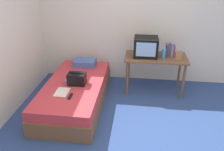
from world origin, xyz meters
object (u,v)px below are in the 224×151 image
Objects in this scene: bed at (75,93)px; pillow at (85,63)px; remote_silver at (67,79)px; book_row at (170,50)px; magazine at (62,92)px; handbag at (77,79)px; remote_dark at (70,96)px; water_bottle at (164,54)px; picture_frame at (179,55)px; desk at (156,61)px; tv at (146,47)px.

bed is 4.58× the size of pillow.
book_row is at bearing 19.88° from remote_silver.
magazine is 0.44m from remote_silver.
remote_silver is at bearing 153.33° from bed.
handbag reaches higher than remote_silver.
bed is at bearing 97.99° from remote_dark.
magazine is 0.21m from remote_dark.
water_bottle reaches higher than magazine.
book_row is 1.98m from remote_silver.
desk is at bearing 161.95° from picture_frame.
remote_dark is at bearing -82.01° from bed.
water_bottle is 1.30× the size of remote_silver.
tv is at bearing 37.91° from magazine.
tv is 1.69m from remote_dark.
pillow is at bearing 177.32° from tv.
water_bottle is 1.58m from pillow.
pillow is 3.03× the size of remote_silver.
bed is 1.94m from book_row.
water_bottle is 1.81m from remote_silver.
picture_frame reaches higher than remote_dark.
desk is 2.64× the size of tv.
remote_dark is at bearing -149.56° from picture_frame.
pillow is 1.46× the size of handbag.
bed is 6.67× the size of handbag.
water_bottle is at bearing 16.11° from remote_silver.
desk is 3.87× the size of handbag.
tv reaches higher than remote_dark.
water_bottle is at bearing -127.42° from book_row.
pillow is at bearing 174.17° from picture_frame.
picture_frame is at bearing 18.99° from handbag.
bed is at bearing 73.62° from magazine.
book_row reaches higher than picture_frame.
handbag is (0.07, -0.06, 0.33)m from bed.
remote_silver is (-0.22, 0.56, 0.00)m from remote_dark.
bed is 0.29m from remote_silver.
tv is 1.74m from magazine.
desk is 7.44× the size of remote_dark.
magazine is at bearing -96.32° from pillow.
remote_silver is at bearing -156.43° from tv.
pillow is (-1.41, 0.06, -0.14)m from desk.
water_bottle is at bearing 35.29° from remote_dark.
water_bottle is 0.63× the size of handbag.
tv is 0.62m from picture_frame.
remote_silver is (-1.70, -0.49, -0.38)m from water_bottle.
magazine is (-1.92, -0.90, -0.38)m from picture_frame.
magazine is (-0.11, -0.36, 0.23)m from bed.
magazine is (-1.32, -1.03, -0.47)m from tv.
tv is 0.47m from book_row.
bed is 1.56m from tv.
pillow is (0.01, 0.73, 0.29)m from bed.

